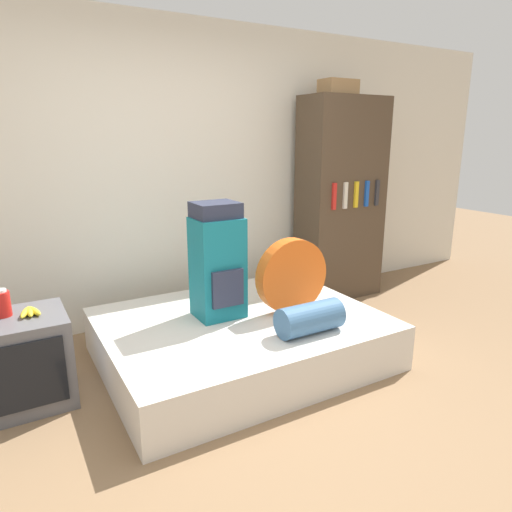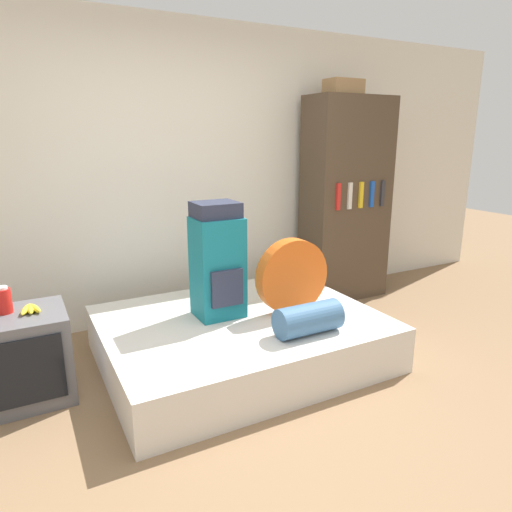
% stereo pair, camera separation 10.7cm
% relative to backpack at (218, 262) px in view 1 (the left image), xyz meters
% --- Properties ---
extents(ground_plane, '(16.00, 16.00, 0.00)m').
position_rel_backpack_xyz_m(ground_plane, '(-0.07, -0.96, -0.75)').
color(ground_plane, '#846647').
extents(wall_back, '(8.00, 0.05, 2.60)m').
position_rel_backpack_xyz_m(wall_back, '(-0.07, 0.99, 0.55)').
color(wall_back, silver).
rests_on(wall_back, ground_plane).
extents(bed, '(1.97, 1.54, 0.34)m').
position_rel_backpack_xyz_m(bed, '(0.12, -0.11, -0.58)').
color(bed, silver).
rests_on(bed, ground_plane).
extents(backpack, '(0.34, 0.33, 0.85)m').
position_rel_backpack_xyz_m(backpack, '(0.00, 0.00, 0.00)').
color(backpack, '#14707F').
rests_on(backpack, bed).
extents(tent_bag, '(0.57, 0.11, 0.57)m').
position_rel_backpack_xyz_m(tent_bag, '(0.51, -0.20, -0.13)').
color(tent_bag, '#E05B19').
rests_on(tent_bag, bed).
extents(sleeping_roll, '(0.46, 0.21, 0.21)m').
position_rel_backpack_xyz_m(sleeping_roll, '(0.40, -0.59, -0.31)').
color(sleeping_roll, '#3D668E').
rests_on(sleeping_roll, bed).
extents(television, '(0.56, 0.52, 0.57)m').
position_rel_backpack_xyz_m(television, '(-1.33, 0.05, -0.46)').
color(television, '#5B5B60').
rests_on(television, ground_plane).
extents(canister, '(0.09, 0.09, 0.17)m').
position_rel_backpack_xyz_m(canister, '(-1.38, 0.11, -0.09)').
color(canister, red).
rests_on(canister, television).
extents(banana_bunch, '(0.14, 0.18, 0.04)m').
position_rel_backpack_xyz_m(banana_bunch, '(-1.24, 0.06, -0.16)').
color(banana_bunch, yellow).
rests_on(banana_bunch, television).
extents(bookshelf, '(0.85, 0.45, 2.00)m').
position_rel_backpack_xyz_m(bookshelf, '(1.69, 0.66, 0.25)').
color(bookshelf, '#473828').
rests_on(bookshelf, ground_plane).
extents(cardboard_box, '(0.34, 0.22, 0.14)m').
position_rel_backpack_xyz_m(cardboard_box, '(1.60, 0.67, 1.32)').
color(cardboard_box, '#99754C').
rests_on(cardboard_box, bookshelf).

